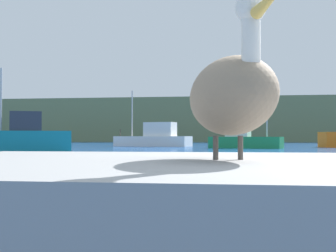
{
  "coord_description": "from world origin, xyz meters",
  "views": [
    {
      "loc": [
        -1.18,
        -3.1,
        0.93
      ],
      "look_at": [
        -3.59,
        13.35,
        1.32
      ],
      "focal_mm": 48.71,
      "sensor_mm": 36.0,
      "label": 1
    }
  ],
  "objects_px": {
    "fishing_boat_teal": "(27,137)",
    "fishing_boat_green": "(244,140)",
    "fishing_boat_white": "(155,138)",
    "pelican": "(231,94)"
  },
  "relations": [
    {
      "from": "fishing_boat_teal",
      "to": "fishing_boat_green",
      "type": "height_order",
      "value": "fishing_boat_green"
    },
    {
      "from": "fishing_boat_teal",
      "to": "fishing_boat_green",
      "type": "bearing_deg",
      "value": -161.9
    },
    {
      "from": "fishing_boat_teal",
      "to": "fishing_boat_white",
      "type": "height_order",
      "value": "fishing_boat_white"
    },
    {
      "from": "pelican",
      "to": "fishing_boat_green",
      "type": "bearing_deg",
      "value": 160.87
    },
    {
      "from": "pelican",
      "to": "fishing_boat_teal",
      "type": "bearing_deg",
      "value": -169.97
    },
    {
      "from": "pelican",
      "to": "fishing_boat_teal",
      "type": "distance_m",
      "value": 25.72
    },
    {
      "from": "fishing_boat_teal",
      "to": "fishing_boat_white",
      "type": "distance_m",
      "value": 18.31
    },
    {
      "from": "pelican",
      "to": "fishing_boat_teal",
      "type": "xyz_separation_m",
      "value": [
        -12.04,
        22.73,
        -0.26
      ]
    },
    {
      "from": "fishing_boat_white",
      "to": "fishing_boat_green",
      "type": "relative_size",
      "value": 1.26
    },
    {
      "from": "fishing_boat_teal",
      "to": "pelican",
      "type": "bearing_deg",
      "value": 92.77
    }
  ]
}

